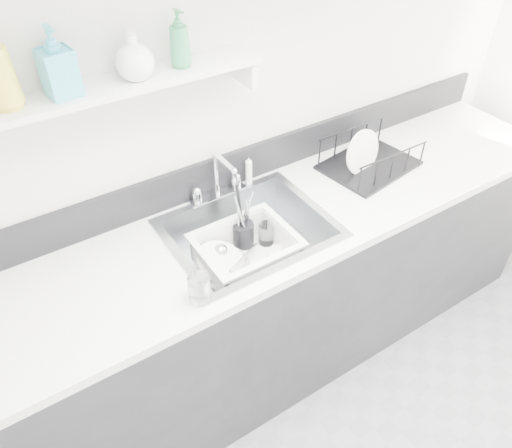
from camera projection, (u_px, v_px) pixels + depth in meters
room_shell at (467, 158)px, 0.96m from camera, size 3.50×3.00×2.60m
counter_run at (250, 305)px, 2.27m from camera, size 3.20×0.62×0.92m
backsplash at (212, 176)px, 2.11m from camera, size 3.20×0.02×0.16m
sink at (249, 245)px, 2.03m from camera, size 0.64×0.52×0.20m
faucet at (218, 186)px, 2.09m from camera, size 0.26×0.18×0.23m
side_sprayer at (249, 171)px, 2.16m from camera, size 0.03×0.03×0.14m
wall_shelf at (117, 88)px, 1.59m from camera, size 1.00×0.16×0.12m
wash_tub at (246, 253)px, 2.00m from camera, size 0.43×0.37×0.15m
plate_stack at (223, 265)px, 2.00m from camera, size 0.24×0.24×0.10m
utensil_cup at (243, 233)px, 2.09m from camera, size 0.09×0.09×0.30m
ladle at (234, 259)px, 2.01m from camera, size 0.21×0.26×0.07m
tumbler_in_tub at (266, 234)px, 2.11m from camera, size 0.09×0.09×0.10m
tumbler_counter at (199, 289)px, 1.66m from camera, size 0.09×0.09×0.10m
dish_rack at (371, 153)px, 2.27m from camera, size 0.46×0.37×0.15m
bowl_small at (281, 256)px, 2.05m from camera, size 0.14×0.14×0.03m
soap_bottle_b at (56, 62)px, 1.45m from camera, size 0.10×0.11×0.21m
soap_bottle_c at (134, 55)px, 1.55m from camera, size 0.14×0.14×0.16m
soap_bottle_d at (179, 39)px, 1.62m from camera, size 0.08×0.08×0.19m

